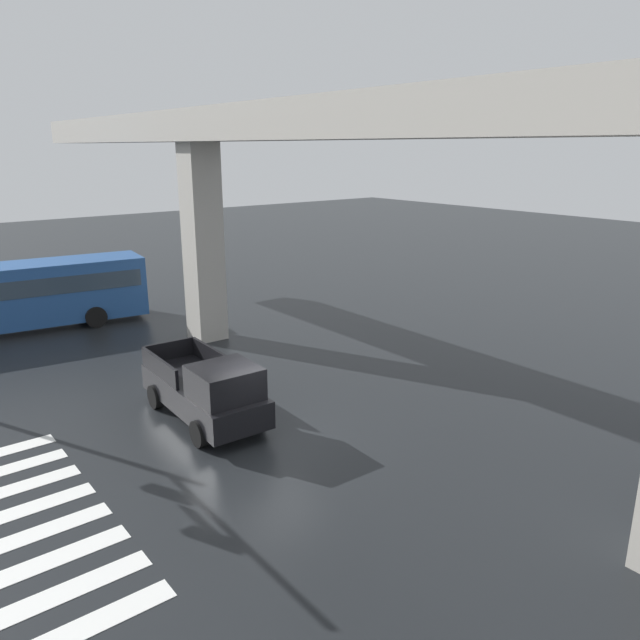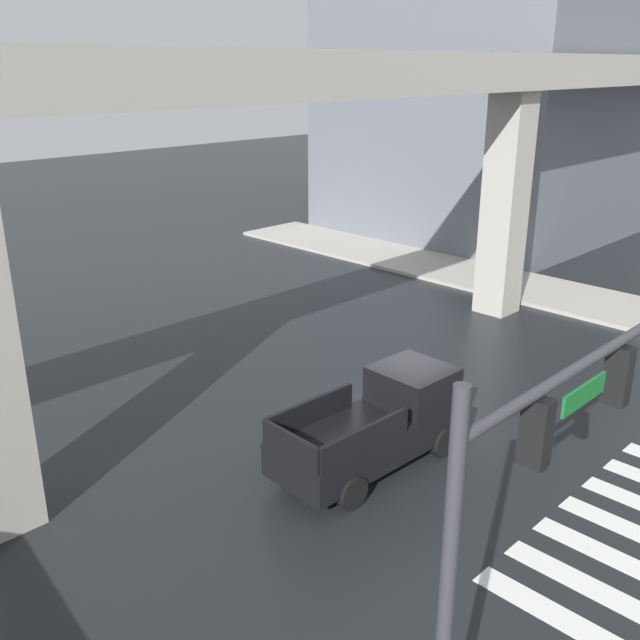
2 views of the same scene
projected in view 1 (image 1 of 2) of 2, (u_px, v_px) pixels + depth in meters
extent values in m
plane|color=black|center=(272.00, 438.00, 17.13)|extent=(120.00, 120.00, 0.00)
cube|color=silver|center=(8.00, 469.00, 15.46)|extent=(0.55, 2.80, 0.01)
cube|color=silver|center=(19.00, 487.00, 14.63)|extent=(0.55, 2.80, 0.01)
cube|color=silver|center=(30.00, 508.00, 13.80)|extent=(0.55, 2.80, 0.01)
cube|color=silver|center=(44.00, 531.00, 12.97)|extent=(0.55, 2.80, 0.01)
cube|color=silver|center=(59.00, 557.00, 12.14)|extent=(0.55, 2.80, 0.01)
cube|color=silver|center=(76.00, 587.00, 11.31)|extent=(0.55, 2.80, 0.01)
cube|color=silver|center=(96.00, 622.00, 10.48)|extent=(0.55, 2.80, 0.01)
cube|color=#ADA89E|center=(358.00, 117.00, 16.53)|extent=(51.89, 1.94, 1.20)
cube|color=#ADA89E|center=(203.00, 244.00, 24.99)|extent=(1.30, 1.30, 8.15)
cube|color=black|center=(204.00, 394.00, 18.20)|extent=(5.16, 2.08, 0.80)
cube|color=black|center=(225.00, 382.00, 16.84)|extent=(1.76, 1.81, 0.90)
cube|color=#3F5160|center=(233.00, 387.00, 16.47)|extent=(0.16, 1.67, 0.77)
cube|color=black|center=(211.00, 356.00, 19.39)|extent=(2.65, 0.19, 0.60)
cube|color=black|center=(159.00, 367.00, 18.39)|extent=(2.65, 0.19, 0.60)
cube|color=black|center=(169.00, 350.00, 19.94)|extent=(0.16, 1.75, 0.60)
cylinder|color=black|center=(256.00, 417.00, 17.59)|extent=(0.77, 0.31, 0.76)
cylinder|color=black|center=(200.00, 433.00, 16.57)|extent=(0.77, 0.31, 0.76)
cylinder|color=black|center=(208.00, 384.00, 20.04)|extent=(0.77, 0.31, 0.76)
cylinder|color=black|center=(156.00, 396.00, 19.02)|extent=(0.77, 0.31, 0.76)
cube|color=#234C8C|center=(18.00, 295.00, 26.72)|extent=(3.81, 11.03, 2.70)
cube|color=#2D3D4C|center=(16.00, 284.00, 26.59)|extent=(3.78, 10.49, 0.76)
cylinder|color=black|center=(96.00, 317.00, 27.51)|extent=(0.47, 1.00, 0.96)
cylinder|color=black|center=(85.00, 305.00, 29.52)|extent=(0.47, 1.00, 0.96)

